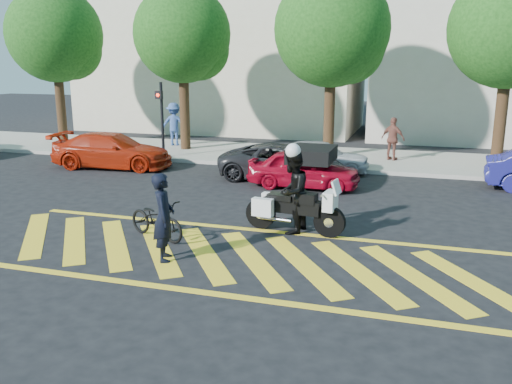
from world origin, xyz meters
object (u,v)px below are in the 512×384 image
(bicycle, at_px, (157,219))
(parked_mid_right, at_px, (319,156))
(red_convertible, at_px, (304,169))
(parked_mid_left, at_px, (282,162))
(police_motorcycle, at_px, (293,208))
(officer_bike, at_px, (164,217))
(parked_left, at_px, (112,150))
(officer_moto, at_px, (292,192))

(bicycle, bearing_deg, parked_mid_right, 8.01)
(red_convertible, height_order, parked_mid_left, red_convertible)
(police_motorcycle, xyz_separation_m, parked_mid_left, (-1.78, 5.79, 0.00))
(officer_bike, height_order, parked_left, officer_bike)
(police_motorcycle, distance_m, officer_moto, 0.40)
(officer_moto, distance_m, parked_left, 10.32)
(officer_moto, bearing_deg, parked_mid_left, -155.80)
(officer_moto, bearing_deg, red_convertible, -163.76)
(police_motorcycle, bearing_deg, bicycle, -147.52)
(police_motorcycle, height_order, parked_mid_right, parked_mid_right)
(officer_moto, xyz_separation_m, parked_mid_right, (-0.70, 7.20, -0.39))
(officer_moto, height_order, parked_left, officer_moto)
(bicycle, bearing_deg, parked_mid_left, 13.34)
(red_convertible, xyz_separation_m, parked_left, (-7.79, 1.09, 0.05))
(parked_left, bearing_deg, police_motorcycle, -130.80)
(parked_left, relative_size, parked_mid_right, 1.28)
(bicycle, height_order, red_convertible, red_convertible)
(bicycle, height_order, parked_left, parked_left)
(officer_moto, relative_size, parked_left, 0.43)
(bicycle, distance_m, red_convertible, 6.47)
(bicycle, height_order, police_motorcycle, police_motorcycle)
(police_motorcycle, xyz_separation_m, parked_left, (-8.55, 5.79, 0.07))
(parked_mid_right, bearing_deg, officer_moto, 178.67)
(officer_bike, relative_size, bicycle, 1.06)
(parked_left, bearing_deg, officer_moto, -130.88)
(officer_bike, height_order, parked_mid_left, officer_bike)
(officer_bike, xyz_separation_m, police_motorcycle, (2.12, 2.61, -0.32))
(officer_moto, distance_m, parked_mid_right, 7.24)
(officer_moto, xyz_separation_m, parked_left, (-8.53, 5.80, -0.33))
(red_convertible, distance_m, parked_mid_right, 2.49)
(police_motorcycle, relative_size, parked_mid_left, 0.58)
(red_convertible, relative_size, parked_left, 0.78)
(bicycle, distance_m, parked_mid_left, 7.27)
(parked_mid_left, distance_m, parked_mid_right, 1.76)
(bicycle, relative_size, parked_mid_left, 0.40)
(parked_mid_right, bearing_deg, parked_left, 93.22)
(parked_mid_right, bearing_deg, police_motorcycle, 178.81)
(parked_mid_left, bearing_deg, officer_bike, 172.08)
(officer_bike, bearing_deg, parked_mid_right, -31.46)
(officer_bike, bearing_deg, bicycle, 10.45)
(officer_moto, relative_size, parked_mid_left, 0.46)
(red_convertible, relative_size, parked_mid_left, 0.83)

